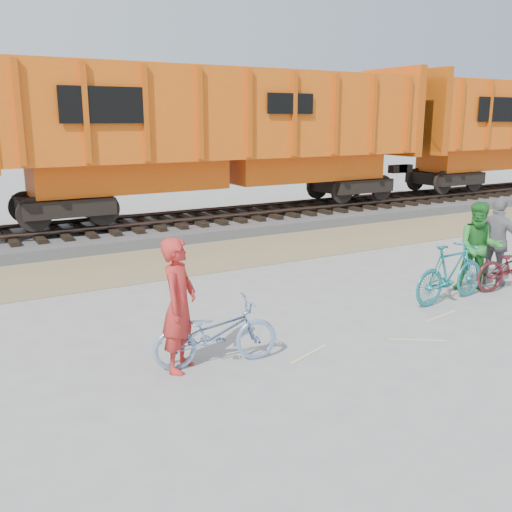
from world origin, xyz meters
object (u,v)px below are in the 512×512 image
Objects in this scene: hopper_car_center at (225,132)px; person_woman at (497,242)px; bicycle_blue at (216,333)px; bicycle_teal at (451,273)px; person_solo at (179,305)px; person_man at (479,247)px.

hopper_car_center is 7.57× the size of person_woman.
bicycle_teal reaches higher than bicycle_blue.
hopper_car_center reaches higher than bicycle_teal.
person_solo is (-5.61, -0.25, 0.37)m from bicycle_teal.
bicycle_blue is 0.69m from person_solo.
person_man is at bearing -73.76° from bicycle_blue.
bicycle_teal is at bearing 89.32° from person_woman.
bicycle_blue is 6.84m from person_woman.
hopper_car_center reaches higher than person_woman.
bicycle_blue is 6.15m from person_man.
bicycle_teal is 5.63m from person_solo.
hopper_car_center is 7.82× the size of bicycle_blue.
person_woman is (0.68, 0.11, 0.01)m from person_man.
hopper_car_center is 7.42× the size of bicycle_teal.
person_man is 0.98× the size of person_woman.
bicycle_blue is at bearing -117.81° from hopper_car_center.
person_woman is at bearing -43.36° from person_solo.
person_solo is 6.63m from person_man.
person_solo is at bearing 89.81° from bicycle_blue.
hopper_car_center is 7.46× the size of person_solo.
hopper_car_center is at bearing -2.56° from bicycle_teal.
bicycle_blue is (-4.97, -9.42, -2.54)m from hopper_car_center.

